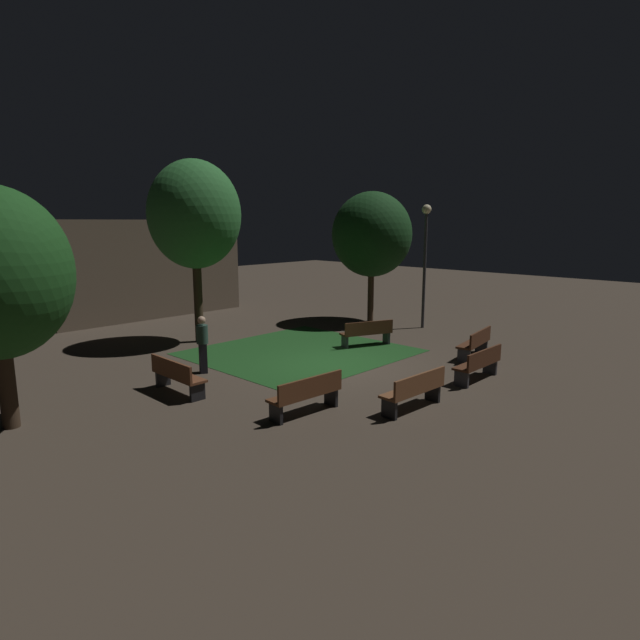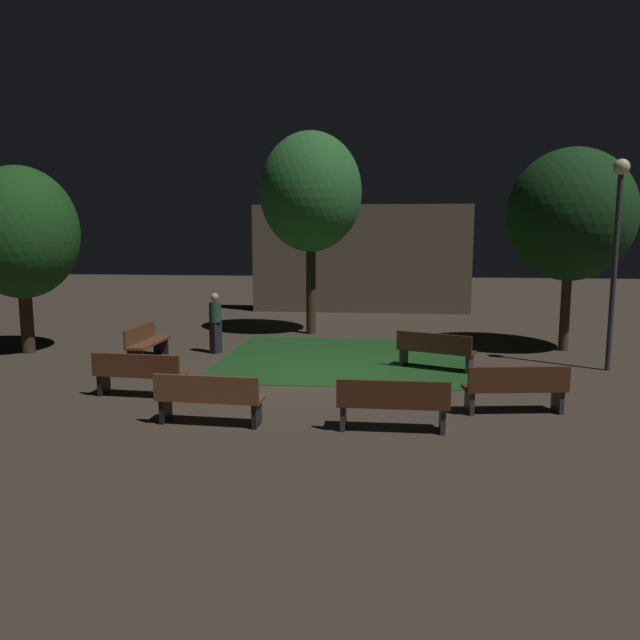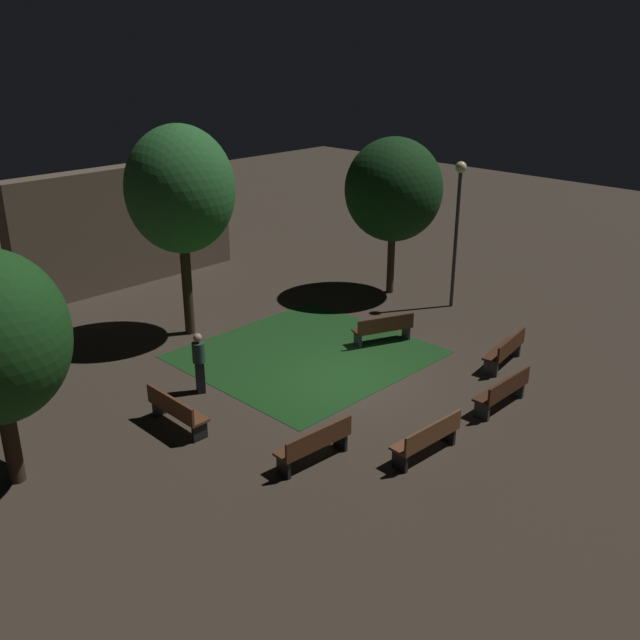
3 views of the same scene
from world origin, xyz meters
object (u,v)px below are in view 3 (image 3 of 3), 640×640
Objects in this scene: tree_left_canopy at (394,190)px; pedestrian at (199,361)px; bench_corner at (428,437)px; bench_by_lamp at (315,443)px; bench_back_row at (503,390)px; lamp_post_plaza_east at (458,211)px; bench_path_side at (506,350)px; bench_near_trees at (176,410)px; tree_back_left at (180,190)px; bench_lawn_edge at (384,328)px.

pedestrian is (-9.29, -1.40, -2.78)m from tree_left_canopy.
bench_by_lamp is (-1.86, 1.56, 0.00)m from bench_corner.
bench_back_row is 0.37× the size of lamp_post_plaza_east.
bench_path_side is 0.38× the size of lamp_post_plaza_east.
bench_near_trees is 3.53m from bench_by_lamp.
lamp_post_plaza_east is (0.36, -2.36, -0.39)m from tree_left_canopy.
bench_path_side is at bearing -2.62° from bench_by_lamp.
pedestrian is at bearing 145.25° from bench_path_side.
tree_left_canopy reaches higher than bench_corner.
bench_back_row is 7.82m from bench_near_trees.
pedestrian is (-2.13, -3.38, -3.53)m from tree_back_left.
tree_left_canopy is (2.49, 6.12, 3.15)m from bench_path_side.
tree_back_left is (-3.51, 4.73, 3.90)m from bench_lawn_edge.
bench_back_row is at bearing -150.49° from bench_path_side.
bench_back_row is 2.50m from bench_path_side.
lamp_post_plaza_east is (2.85, 3.76, 2.76)m from bench_path_side.
bench_path_side is at bearing -127.21° from lamp_post_plaza_east.
lamp_post_plaza_east is at bearing 52.79° from bench_path_side.
tree_back_left is at bearing 164.52° from tree_left_canopy.
bench_path_side is at bearing -112.18° from tree_left_canopy.
bench_back_row is at bearing -38.51° from bench_near_trees.
pedestrian reaches higher than bench_corner.
tree_left_canopy is at bearing 98.64° from lamp_post_plaza_east.
bench_path_side is at bearing -23.69° from bench_near_trees.
bench_by_lamp is at bearing 177.38° from bench_path_side.
tree_back_left is at bearing 72.79° from bench_by_lamp.
bench_back_row and bench_path_side have the same top height.
bench_back_row is 1.00× the size of bench_near_trees.
bench_back_row is 0.98× the size of bench_lawn_edge.
bench_near_trees is 1.88m from pedestrian.
bench_path_side is at bearing 13.27° from bench_corner.
lamp_post_plaza_east is (9.93, 3.43, 2.76)m from bench_by_lamp.
bench_by_lamp is at bearing -148.83° from tree_left_canopy.
tree_left_canopy is (9.57, 5.79, 3.15)m from bench_by_lamp.
lamp_post_plaza_east is (8.07, 4.99, 2.76)m from bench_corner.
bench_lawn_edge and bench_by_lamp have the same top height.
bench_near_trees is 0.29× the size of tree_back_left.
bench_corner is at bearing -131.40° from bench_lawn_edge.
bench_near_trees is at bearing 122.26° from bench_corner.
bench_back_row is 7.54m from pedestrian.
lamp_post_plaza_east is (11.15, 0.12, 2.76)m from bench_near_trees.
tree_left_canopy reaches higher than bench_path_side.
bench_lawn_edge is 0.34× the size of tree_left_canopy.
tree_back_left is 1.29× the size of lamp_post_plaza_east.
bench_path_side and bench_by_lamp have the same top height.
bench_near_trees is at bearing -129.08° from tree_back_left.
bench_back_row is at bearing -135.23° from lamp_post_plaza_east.
bench_path_side is at bearing -60.03° from tree_back_left.
tree_back_left reaches higher than bench_path_side.
bench_near_trees is at bearing -144.24° from pedestrian.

